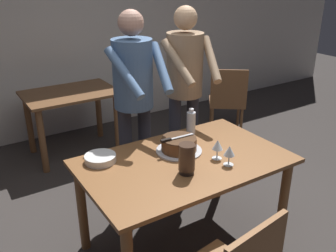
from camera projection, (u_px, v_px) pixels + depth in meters
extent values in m
plane|color=#383330|center=(183.00, 244.00, 2.91)|extent=(14.00, 14.00, 0.00)
cube|color=silver|center=(58.00, 27.00, 4.47)|extent=(10.00, 0.12, 2.70)
cube|color=brown|center=(185.00, 161.00, 2.62)|extent=(1.46, 0.90, 0.03)
cylinder|color=brown|center=(283.00, 203.00, 2.80)|extent=(0.07, 0.07, 0.72)
cylinder|color=brown|center=(82.00, 208.00, 2.74)|extent=(0.07, 0.07, 0.72)
cylinder|color=brown|center=(219.00, 162.00, 3.39)|extent=(0.07, 0.07, 0.72)
cylinder|color=silver|center=(179.00, 151.00, 2.73)|extent=(0.34, 0.34, 0.01)
cylinder|color=brown|center=(179.00, 144.00, 2.71)|extent=(0.26, 0.26, 0.09)
cylinder|color=#432A18|center=(179.00, 138.00, 2.69)|extent=(0.25, 0.25, 0.01)
cube|color=silver|center=(181.00, 137.00, 2.70)|extent=(0.20, 0.03, 0.00)
cube|color=black|center=(166.00, 140.00, 2.64)|extent=(0.08, 0.03, 0.02)
cylinder|color=white|center=(101.00, 161.00, 2.59)|extent=(0.22, 0.22, 0.01)
cylinder|color=white|center=(100.00, 160.00, 2.58)|extent=(0.22, 0.22, 0.01)
cylinder|color=white|center=(100.00, 158.00, 2.58)|extent=(0.22, 0.22, 0.01)
cylinder|color=white|center=(100.00, 157.00, 2.57)|extent=(0.22, 0.22, 0.01)
cylinder|color=white|center=(100.00, 156.00, 2.57)|extent=(0.22, 0.22, 0.01)
cylinder|color=silver|center=(217.00, 158.00, 2.63)|extent=(0.07, 0.07, 0.00)
cylinder|color=silver|center=(217.00, 154.00, 2.62)|extent=(0.01, 0.01, 0.07)
cone|color=silver|center=(218.00, 145.00, 2.59)|extent=(0.08, 0.08, 0.07)
cylinder|color=silver|center=(228.00, 165.00, 2.54)|extent=(0.07, 0.07, 0.00)
cylinder|color=silver|center=(229.00, 160.00, 2.53)|extent=(0.01, 0.01, 0.07)
cone|color=silver|center=(229.00, 151.00, 2.50)|extent=(0.08, 0.08, 0.07)
cylinder|color=silver|center=(191.00, 125.00, 2.90)|extent=(0.07, 0.07, 0.22)
cylinder|color=silver|center=(191.00, 110.00, 2.86)|extent=(0.04, 0.04, 0.03)
cylinder|color=black|center=(187.00, 171.00, 2.44)|extent=(0.10, 0.10, 0.03)
cylinder|color=#3F2D23|center=(187.00, 157.00, 2.40)|extent=(0.11, 0.11, 0.18)
cylinder|color=#2D2D38|center=(145.00, 155.00, 3.27)|extent=(0.11, 0.11, 0.95)
cylinder|color=#2D2D38|center=(127.00, 160.00, 3.18)|extent=(0.11, 0.11, 0.95)
cylinder|color=#4C6B93|center=(133.00, 74.00, 2.93)|extent=(0.32, 0.32, 0.55)
sphere|color=tan|center=(131.00, 23.00, 2.78)|extent=(0.20, 0.20, 0.20)
cylinder|color=#4C6B93|center=(161.00, 67.00, 2.83)|extent=(0.16, 0.42, 0.34)
cylinder|color=#4C6B93|center=(124.00, 73.00, 2.68)|extent=(0.15, 0.42, 0.34)
cylinder|color=#2D2D38|center=(192.00, 141.00, 3.54)|extent=(0.11, 0.11, 0.95)
cylinder|color=#2D2D38|center=(175.00, 144.00, 3.47)|extent=(0.11, 0.11, 0.95)
cylinder|color=#997A5B|center=(185.00, 65.00, 3.21)|extent=(0.32, 0.32, 0.55)
sphere|color=tan|center=(186.00, 18.00, 3.06)|extent=(0.20, 0.20, 0.20)
cylinder|color=#997A5B|center=(211.00, 59.00, 3.09)|extent=(0.21, 0.41, 0.34)
cylinder|color=#997A5B|center=(178.00, 63.00, 2.97)|extent=(0.10, 0.42, 0.34)
cube|color=brown|center=(70.00, 93.00, 4.09)|extent=(1.00, 0.70, 0.03)
cylinder|color=brown|center=(42.00, 141.00, 3.81)|extent=(0.07, 0.07, 0.71)
cylinder|color=brown|center=(117.00, 124.00, 4.23)|extent=(0.07, 0.07, 0.71)
cylinder|color=brown|center=(29.00, 124.00, 4.24)|extent=(0.07, 0.07, 0.71)
cylinder|color=brown|center=(99.00, 110.00, 4.66)|extent=(0.07, 0.07, 0.71)
cube|color=brown|center=(227.00, 102.00, 4.72)|extent=(0.62, 0.62, 0.04)
cylinder|color=brown|center=(211.00, 113.00, 4.99)|extent=(0.04, 0.04, 0.41)
cylinder|color=brown|center=(238.00, 113.00, 4.97)|extent=(0.04, 0.04, 0.41)
cylinder|color=brown|center=(212.00, 123.00, 4.66)|extent=(0.04, 0.04, 0.41)
cylinder|color=brown|center=(241.00, 124.00, 4.63)|extent=(0.04, 0.04, 0.41)
cube|color=brown|center=(229.00, 88.00, 4.44)|extent=(0.37, 0.29, 0.45)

